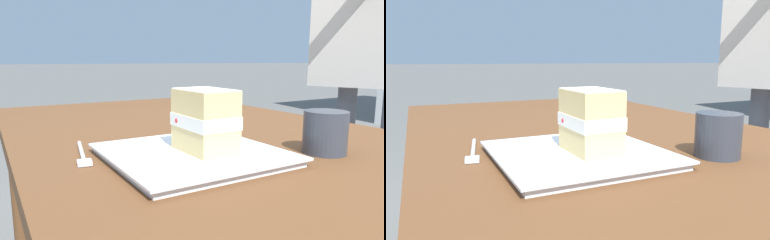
{
  "view_description": "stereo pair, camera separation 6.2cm",
  "coord_description": "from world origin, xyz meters",
  "views": [
    {
      "loc": [
        0.71,
        -0.45,
        0.86
      ],
      "look_at": [
        0.18,
        -0.14,
        0.75
      ],
      "focal_mm": 33.03,
      "sensor_mm": 36.0,
      "label": 1
    },
    {
      "loc": [
        0.74,
        -0.4,
        0.86
      ],
      "look_at": [
        0.18,
        -0.14,
        0.75
      ],
      "focal_mm": 33.03,
      "sensor_mm": 36.0,
      "label": 2
    }
  ],
  "objects": [
    {
      "name": "dessert_fork",
      "position": [
        0.07,
        -0.31,
        0.69
      ],
      "size": [
        0.17,
        0.04,
        0.01
      ],
      "color": "silver",
      "rests_on": "patio_table"
    },
    {
      "name": "cake_slice",
      "position": [
        0.2,
        -0.13,
        0.75
      ],
      "size": [
        0.11,
        0.09,
        0.11
      ],
      "color": "#E0C17A",
      "rests_on": "dessert_plate"
    },
    {
      "name": "coffee_cup",
      "position": [
        0.28,
        0.1,
        0.73
      ],
      "size": [
        0.08,
        0.08,
        0.08
      ],
      "color": "#333842",
      "rests_on": "patio_table"
    },
    {
      "name": "patio_table",
      "position": [
        0.0,
        0.0,
        0.6
      ],
      "size": [
        1.51,
        0.85,
        0.68
      ],
      "color": "brown",
      "rests_on": "ground"
    },
    {
      "name": "dessert_plate",
      "position": [
        0.18,
        -0.14,
        0.69
      ],
      "size": [
        0.29,
        0.29,
        0.02
      ],
      "color": "white",
      "rests_on": "patio_table"
    }
  ]
}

